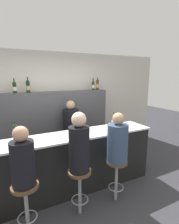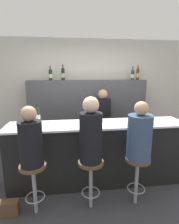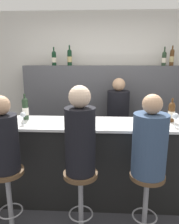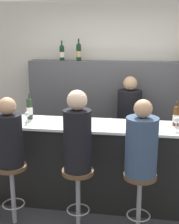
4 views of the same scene
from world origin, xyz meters
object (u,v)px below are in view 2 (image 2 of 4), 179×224
(wine_bottle_backbar_2, at_px, (132,75))
(bar_stool_right, at_px, (137,169))
(wine_glass_0, at_px, (38,121))
(guest_seated_right, at_px, (140,135))
(wine_bottle_backbar_0, at_px, (50,75))
(guest_seated_middle, at_px, (91,133))
(wine_bottle_counter_0, at_px, (38,115))
(handbag, at_px, (9,208))
(wine_glass_1, at_px, (150,116))
(wine_bottle_backbar_1, at_px, (63,74))
(bar_stool_left, at_px, (34,176))
(wine_bottle_backbar_3, at_px, (138,74))
(wine_bottle_counter_1, at_px, (146,113))
(guest_seated_left, at_px, (31,140))
(bar_stool_middle, at_px, (91,172))
(bartender, at_px, (102,126))

(wine_bottle_backbar_2, xyz_separation_m, bar_stool_right, (-0.60, -1.94, -1.25))
(wine_glass_0, xyz_separation_m, guest_seated_right, (1.36, -0.48, -0.11))
(wine_bottle_backbar_0, bearing_deg, guest_seated_middle, -71.85)
(wine_bottle_counter_0, xyz_separation_m, wine_glass_0, (0.04, -0.21, -0.03))
(wine_bottle_counter_0, bearing_deg, handbag, -115.83)
(bar_stool_right, xyz_separation_m, handbag, (-1.74, 0.00, -0.44))
(guest_seated_middle, bearing_deg, guest_seated_right, 0.00)
(wine_glass_1, relative_size, handbag, 0.61)
(wine_bottle_backbar_1, height_order, bar_stool_left, wine_bottle_backbar_1)
(wine_bottle_backbar_0, xyz_separation_m, wine_bottle_backbar_2, (1.88, -0.00, -0.00))
(wine_bottle_counter_0, height_order, wine_glass_1, wine_bottle_counter_0)
(wine_bottle_backbar_3, xyz_separation_m, wine_glass_1, (-0.35, -1.46, -0.65))
(wine_bottle_backbar_1, xyz_separation_m, bar_stool_left, (-0.38, -1.94, -1.27))
(wine_bottle_counter_0, distance_m, wine_glass_0, 0.21)
(wine_bottle_backbar_3, bearing_deg, wine_bottle_counter_1, -104.79)
(wine_glass_1, height_order, guest_seated_left, guest_seated_left)
(wine_bottle_counter_0, bearing_deg, bar_stool_middle, -42.44)
(wine_bottle_counter_0, relative_size, wine_glass_0, 2.22)
(wine_bottle_counter_0, distance_m, guest_seated_middle, 1.03)
(guest_seated_left, bearing_deg, guest_seated_middle, 0.00)
(bar_stool_middle, distance_m, bar_stool_right, 0.65)
(guest_seated_left, bearing_deg, wine_bottle_backbar_2, 44.31)
(guest_seated_right, bearing_deg, bartender, 96.49)
(wine_bottle_backbar_3, bearing_deg, bartender, -157.67)
(bartender, bearing_deg, wine_bottle_counter_0, -144.39)
(wine_bottle_counter_1, relative_size, wine_bottle_backbar_3, 0.88)
(wine_bottle_backbar_3, bearing_deg, wine_bottle_backbar_2, -180.00)
(bartender, height_order, handbag, bartender)
(handbag, bearing_deg, wine_bottle_backbar_2, 39.70)
(wine_bottle_backbar_2, relative_size, guest_seated_left, 0.41)
(wine_bottle_backbar_0, relative_size, wine_bottle_backbar_2, 1.01)
(bar_stool_middle, xyz_separation_m, handbag, (-1.09, 0.00, -0.44))
(wine_bottle_backbar_0, xyz_separation_m, bar_stool_left, (-0.10, -1.94, -1.25))
(wine_bottle_backbar_2, bearing_deg, guest_seated_middle, -122.73)
(guest_seated_right, bearing_deg, guest_seated_left, -180.00)
(bar_stool_right, relative_size, bartender, 0.47)
(bar_stool_right, xyz_separation_m, guest_seated_right, (0.00, 0.00, 0.50))
(wine_bottle_backbar_0, height_order, wine_bottle_backbar_3, wine_bottle_backbar_3)
(guest_seated_middle, distance_m, guest_seated_right, 0.65)
(guest_seated_middle, xyz_separation_m, handbag, (-1.09, -0.00, -0.99))
(bar_stool_left, bearing_deg, wine_glass_1, 15.33)
(wine_bottle_backbar_3, xyz_separation_m, guest_seated_left, (-2.12, -1.94, -0.77))
(wine_bottle_backbar_1, xyz_separation_m, guest_seated_middle, (0.36, -1.94, -0.72))
(wine_bottle_backbar_2, height_order, guest_seated_left, wine_bottle_backbar_2)
(wine_bottle_counter_1, xyz_separation_m, wine_glass_1, (-0.02, -0.21, -0.01))
(wine_bottle_counter_0, height_order, wine_bottle_backbar_3, wine_bottle_backbar_3)
(bar_stool_right, bearing_deg, handbag, 180.00)
(wine_glass_1, bearing_deg, wine_bottle_backbar_3, 76.52)
(wine_bottle_counter_0, distance_m, wine_bottle_backbar_3, 2.55)
(wine_bottle_backbar_3, bearing_deg, handbag, -141.80)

